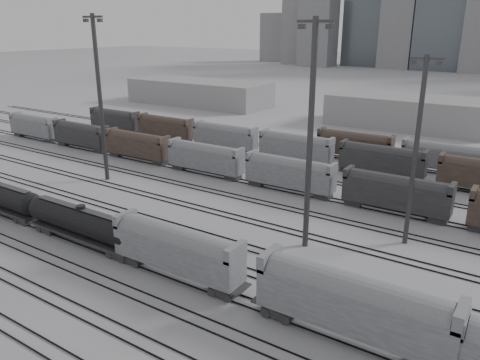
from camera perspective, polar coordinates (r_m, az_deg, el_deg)
The scene contains 12 objects.
ground at distance 57.94m, azimuth -16.55°, elevation -8.73°, with size 900.00×900.00×0.00m, color silver.
tracks at distance 69.20m, azimuth -5.55°, elevation -3.43°, with size 220.00×71.50×0.16m.
tank_car_b at distance 60.37m, azimuth -18.65°, elevation -4.93°, with size 19.30×3.22×4.77m.
hopper_car_a at distance 49.87m, azimuth -7.75°, elevation -8.21°, with size 15.63×3.11×5.59m.
hopper_car_b at distance 41.17m, azimuth 13.63°, elevation -14.29°, with size 16.90×3.36×6.04m.
light_mast_b at distance 82.10m, azimuth -16.73°, elevation 9.83°, with size 4.40×0.70×27.52m.
light_mast_c at distance 53.68m, azimuth 8.58°, elevation 5.73°, with size 4.25×0.68×26.57m.
light_mast_d at distance 58.02m, azimuth 20.66°, elevation 3.58°, with size 3.62×0.58×22.64m.
bg_string_near at distance 75.64m, azimuth 6.05°, elevation 0.64°, with size 151.00×3.00×5.60m.
bg_string_mid at distance 86.48m, azimuth 16.90°, elevation 2.19°, with size 151.00×3.00×5.60m.
warehouse_left at distance 163.77m, azimuth -5.04°, elevation 10.60°, with size 50.00×18.00×8.00m, color #9B9B9D.
warehouse_mid at distance 132.70m, azimuth 19.70°, elevation 7.83°, with size 40.00×18.00×8.00m, color #9B9B9D.
Camera 1 is at (40.80, -32.27, 25.50)m, focal length 35.00 mm.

